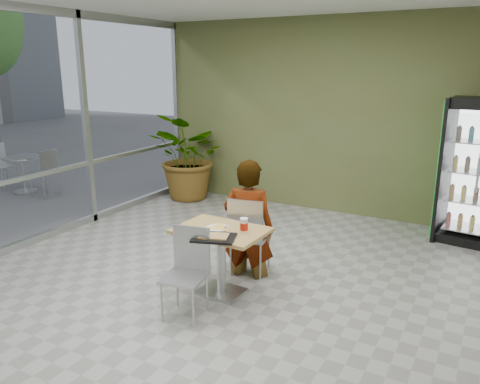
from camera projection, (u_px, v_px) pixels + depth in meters
name	position (u px, v px, depth m)	size (l,w,h in m)	color
ground	(213.00, 291.00, 5.18)	(7.00, 7.00, 0.00)	gray
room_envelope	(211.00, 149.00, 4.76)	(6.00, 7.00, 3.20)	silver
storefront_frame	(18.00, 130.00, 6.16)	(0.10, 7.00, 3.20)	#A8AAAC
dining_table	(221.00, 248.00, 5.00)	(0.96, 0.69, 0.75)	#B08D4B
chair_far	(248.00, 230.00, 5.46)	(0.49, 0.49, 0.96)	#A8AAAC
chair_near	(188.00, 264.00, 4.62)	(0.45, 0.46, 0.89)	#A8AAAC
seated_woman	(248.00, 230.00, 5.51)	(0.63, 0.40, 1.70)	black
pizza_plate	(218.00, 227.00, 4.96)	(0.32, 0.24, 0.03)	silver
soda_cup	(244.00, 226.00, 4.82)	(0.09, 0.09, 0.15)	silver
napkin_stack	(189.00, 230.00, 4.88)	(0.14, 0.14, 0.02)	silver
cafeteria_tray	(214.00, 238.00, 4.66)	(0.42, 0.31, 0.02)	black
beverage_fridge	(479.00, 172.00, 6.42)	(1.00, 0.82, 2.01)	black
potted_plant	(191.00, 157.00, 8.59)	(1.44, 1.24, 1.60)	#326127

